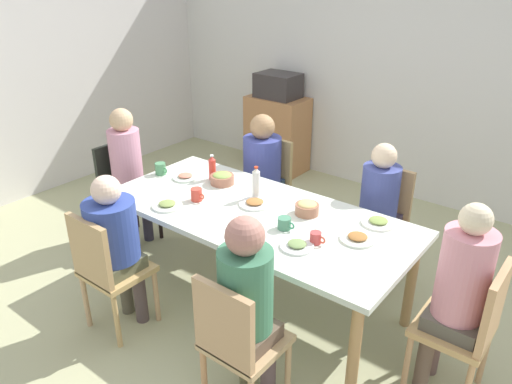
% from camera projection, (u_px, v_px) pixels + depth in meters
% --- Properties ---
extents(ground_plane, '(7.37, 7.37, 0.00)m').
position_uv_depth(ground_plane, '(256.00, 297.00, 3.79)').
color(ground_plane, tan).
extents(wall_back, '(6.38, 0.12, 2.60)m').
position_uv_depth(wall_back, '(407.00, 74.00, 5.04)').
color(wall_back, silver).
rests_on(wall_back, ground_plane).
extents(wall_left, '(0.12, 5.14, 2.60)m').
position_uv_depth(wall_left, '(12.00, 75.00, 4.99)').
color(wall_left, silver).
rests_on(wall_left, ground_plane).
extents(dining_table, '(2.25, 1.02, 0.74)m').
position_uv_depth(dining_table, '(256.00, 220.00, 3.51)').
color(dining_table, silver).
rests_on(dining_table, ground_plane).
extents(chair_0, '(0.40, 0.40, 0.90)m').
position_uv_depth(chair_0, '(381.00, 217.00, 3.90)').
color(chair_0, tan).
rests_on(chair_0, ground_plane).
extents(person_0, '(0.30, 0.30, 1.14)m').
position_uv_depth(person_0, '(378.00, 201.00, 3.76)').
color(person_0, '#394240').
rests_on(person_0, ground_plane).
extents(chair_1, '(0.40, 0.40, 0.90)m').
position_uv_depth(chair_1, '(106.00, 267.00, 3.26)').
color(chair_1, tan).
rests_on(chair_1, ground_plane).
extents(person_1, '(0.34, 0.34, 1.14)m').
position_uv_depth(person_1, '(114.00, 238.00, 3.24)').
color(person_1, brown).
rests_on(person_1, ground_plane).
extents(chair_2, '(0.40, 0.40, 0.90)m').
position_uv_depth(chair_2, '(267.00, 181.00, 4.52)').
color(chair_2, tan).
rests_on(chair_2, ground_plane).
extents(person_2, '(0.34, 0.34, 1.16)m').
position_uv_depth(person_2, '(261.00, 164.00, 4.38)').
color(person_2, '#313C42').
rests_on(person_2, ground_plane).
extents(chair_3, '(0.40, 0.40, 0.90)m').
position_uv_depth(chair_3, '(237.00, 340.00, 2.63)').
color(chair_3, tan).
rests_on(chair_3, ground_plane).
extents(person_3, '(0.30, 0.30, 1.22)m').
position_uv_depth(person_3, '(247.00, 299.00, 2.60)').
color(person_3, brown).
rests_on(person_3, ground_plane).
extents(chair_4, '(0.40, 0.40, 0.90)m').
position_uv_depth(chair_4, '(124.00, 187.00, 4.41)').
color(chair_4, black).
rests_on(chair_4, ground_plane).
extents(person_4, '(0.30, 0.30, 1.24)m').
position_uv_depth(person_4, '(128.00, 167.00, 4.27)').
color(person_4, '#343146').
rests_on(person_4, ground_plane).
extents(chair_5, '(0.40, 0.40, 0.90)m').
position_uv_depth(chair_5, '(469.00, 325.00, 2.74)').
color(chair_5, tan).
rests_on(chair_5, ground_plane).
extents(person_5, '(0.30, 0.30, 1.24)m').
position_uv_depth(person_5, '(459.00, 287.00, 2.70)').
color(person_5, brown).
rests_on(person_5, ground_plane).
extents(plate_0, '(0.23, 0.23, 0.04)m').
position_uv_depth(plate_0, '(255.00, 203.00, 3.56)').
color(plate_0, silver).
rests_on(plate_0, dining_table).
extents(plate_1, '(0.21, 0.21, 0.04)m').
position_uv_depth(plate_1, '(297.00, 245.00, 3.03)').
color(plate_1, white).
rests_on(plate_1, dining_table).
extents(plate_2, '(0.20, 0.20, 0.04)m').
position_uv_depth(plate_2, '(185.00, 177.00, 4.00)').
color(plate_2, silver).
rests_on(plate_2, dining_table).
extents(plate_3, '(0.23, 0.23, 0.04)m').
position_uv_depth(plate_3, '(378.00, 222.00, 3.31)').
color(plate_3, white).
rests_on(plate_3, dining_table).
extents(plate_4, '(0.22, 0.22, 0.04)m').
position_uv_depth(plate_4, '(167.00, 205.00, 3.54)').
color(plate_4, white).
rests_on(plate_4, dining_table).
extents(plate_5, '(0.22, 0.22, 0.04)m').
position_uv_depth(plate_5, '(357.00, 238.00, 3.11)').
color(plate_5, silver).
rests_on(plate_5, dining_table).
extents(bowl_0, '(0.17, 0.17, 0.09)m').
position_uv_depth(bowl_0, '(307.00, 208.00, 3.42)').
color(bowl_0, '#A2674C').
rests_on(bowl_0, dining_table).
extents(bowl_1, '(0.19, 0.19, 0.09)m').
position_uv_depth(bowl_1, '(222.00, 178.00, 3.89)').
color(bowl_1, '#A1654E').
rests_on(bowl_1, dining_table).
extents(cup_0, '(0.12, 0.09, 0.10)m').
position_uv_depth(cup_0, '(161.00, 169.00, 4.06)').
color(cup_0, '#4A8859').
rests_on(cup_0, dining_table).
extents(cup_1, '(0.11, 0.07, 0.08)m').
position_uv_depth(cup_1, '(316.00, 238.00, 3.07)').
color(cup_1, '#C54241').
rests_on(cup_1, dining_table).
extents(cup_2, '(0.12, 0.09, 0.08)m').
position_uv_depth(cup_2, '(285.00, 223.00, 3.24)').
color(cup_2, '#488363').
rests_on(cup_2, dining_table).
extents(cup_3, '(0.12, 0.08, 0.09)m').
position_uv_depth(cup_3, '(197.00, 195.00, 3.62)').
color(cup_3, '#D24334').
rests_on(cup_3, dining_table).
extents(bottle_0, '(0.06, 0.06, 0.21)m').
position_uv_depth(bottle_0, '(212.00, 168.00, 3.95)').
color(bottle_0, red).
rests_on(bottle_0, dining_table).
extents(bottle_1, '(0.06, 0.06, 0.25)m').
position_uv_depth(bottle_1, '(256.00, 183.00, 3.63)').
color(bottle_1, silver).
rests_on(bottle_1, dining_table).
extents(side_cabinet, '(0.70, 0.44, 0.90)m').
position_uv_depth(side_cabinet, '(277.00, 134.00, 5.96)').
color(side_cabinet, '#B07748').
rests_on(side_cabinet, ground_plane).
extents(microwave, '(0.48, 0.36, 0.28)m').
position_uv_depth(microwave, '(278.00, 85.00, 5.71)').
color(microwave, '#302B2B').
rests_on(microwave, side_cabinet).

